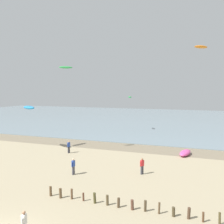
# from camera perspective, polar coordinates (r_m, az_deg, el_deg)

# --- Properties ---
(wet_sand_strip) EXTENTS (120.00, 5.11, 0.01)m
(wet_sand_strip) POSITION_cam_1_polar(r_m,az_deg,el_deg) (37.91, 2.91, -8.10)
(wet_sand_strip) COLOR #84755B
(wet_sand_strip) RESTS_ON ground
(sea) EXTENTS (160.00, 70.00, 0.10)m
(sea) POSITION_cam_1_polar(r_m,az_deg,el_deg) (74.16, 11.36, -1.59)
(sea) COLOR gray
(sea) RESTS_ON ground
(groyne_mid) EXTENTS (14.03, 0.37, 0.87)m
(groyne_mid) POSITION_cam_1_polar(r_m,az_deg,el_deg) (19.35, 3.87, -20.38)
(groyne_mid) COLOR brown
(groyne_mid) RESTS_ON ground
(person_nearest_camera) EXTENTS (0.30, 0.56, 1.71)m
(person_nearest_camera) POSITION_cam_1_polar(r_m,az_deg,el_deg) (34.84, -9.95, -7.83)
(person_nearest_camera) COLOR #383842
(person_nearest_camera) RESTS_ON ground
(person_mid_beach) EXTENTS (0.30, 0.56, 1.71)m
(person_mid_beach) POSITION_cam_1_polar(r_m,az_deg,el_deg) (16.67, -19.62, -23.13)
(person_mid_beach) COLOR #383842
(person_mid_beach) RESTS_ON ground
(person_left_flank) EXTENTS (0.27, 0.57, 1.71)m
(person_left_flank) POSITION_cam_1_polar(r_m,az_deg,el_deg) (26.27, -8.91, -12.18)
(person_left_flank) COLOR #4C4C56
(person_left_flank) RESTS_ON ground
(person_right_flank) EXTENTS (0.38, 0.50, 1.71)m
(person_right_flank) POSITION_cam_1_polar(r_m,az_deg,el_deg) (26.26, 6.95, -12.16)
(person_right_flank) COLOR #4C4C56
(person_right_flank) RESTS_ON ground
(grounded_kite) EXTENTS (1.80, 3.45, 0.66)m
(grounded_kite) POSITION_cam_1_polar(r_m,az_deg,el_deg) (34.73, 16.52, -9.02)
(grounded_kite) COLOR #E54C99
(grounded_kite) RESTS_ON ground
(kite_aloft_1) EXTENTS (1.30, 2.27, 0.43)m
(kite_aloft_1) POSITION_cam_1_polar(r_m,az_deg,el_deg) (51.71, 4.15, 3.45)
(kite_aloft_1) COLOR green
(kite_aloft_2) EXTENTS (1.84, 1.65, 0.43)m
(kite_aloft_2) POSITION_cam_1_polar(r_m,az_deg,el_deg) (34.77, -10.63, 10.09)
(kite_aloft_2) COLOR green
(kite_aloft_3) EXTENTS (3.25, 2.47, 0.52)m
(kite_aloft_3) POSITION_cam_1_polar(r_m,az_deg,el_deg) (37.63, -18.63, 0.97)
(kite_aloft_3) COLOR #2384D1
(kite_aloft_5) EXTENTS (2.73, 2.59, 0.60)m
(kite_aloft_5) POSITION_cam_1_polar(r_m,az_deg,el_deg) (47.21, 19.82, 13.95)
(kite_aloft_5) COLOR orange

